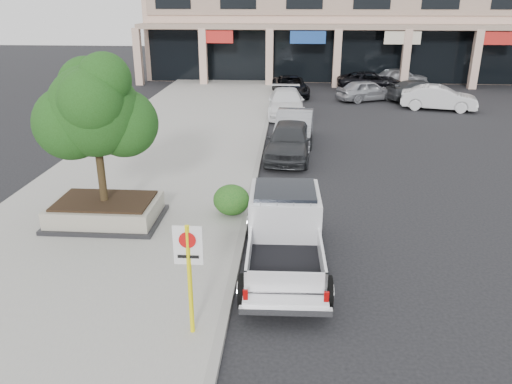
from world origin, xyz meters
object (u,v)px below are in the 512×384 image
lot_car_a (367,90)px  lot_car_d (371,81)px  lot_car_b (439,98)px  curb_car_b (294,128)px  lot_car_c (421,91)px  curb_car_a (289,140)px  lot_car_e (400,77)px  curb_car_d (290,86)px  planter (106,211)px  curb_car_c (286,103)px  planter_tree (101,111)px  pickup_truck (285,235)px  no_parking_sign (189,265)px

lot_car_a → lot_car_d: bearing=-36.2°
lot_car_b → lot_car_d: 7.14m
curb_car_b → lot_car_c: 13.56m
lot_car_a → lot_car_b: (3.91, -2.54, 0.03)m
curb_car_a → lot_car_e: size_ratio=1.08×
curb_car_d → lot_car_c: 8.53m
curb_car_a → lot_car_c: curb_car_a is taller
planter → lot_car_a: lot_car_a is taller
curb_car_c → lot_car_c: 9.89m
planter_tree → lot_car_b: planter_tree is taller
curb_car_c → lot_car_d: size_ratio=1.03×
curb_car_a → lot_car_a: (4.92, 12.84, -0.07)m
pickup_truck → lot_car_a: pickup_truck is taller
curb_car_b → lot_car_e: (8.00, 16.65, -0.06)m
curb_car_d → planter_tree: bearing=-110.1°
pickup_truck → planter_tree: bearing=156.0°
lot_car_d → planter: bearing=153.8°
pickup_truck → lot_car_b: 21.33m
curb_car_d → no_parking_sign: bearing=-100.3°
planter_tree → curb_car_c: planter_tree is taller
planter_tree → lot_car_d: (10.88, 23.71, -2.74)m
curb_car_a → curb_car_d: bearing=95.2°
planter_tree → curb_car_c: 16.16m
lot_car_a → curb_car_b: bearing=131.6°
curb_car_c → lot_car_e: size_ratio=1.20×
curb_car_d → lot_car_e: size_ratio=1.17×
planter → curb_car_b: 10.81m
pickup_truck → curb_car_a: pickup_truck is taller
planter → curb_car_b: bearing=59.4°
curb_car_c → lot_car_c: bearing=27.2°
pickup_truck → lot_car_e: bearing=72.1°
no_parking_sign → curb_car_b: no_parking_sign is taller
planter_tree → lot_car_c: planter_tree is taller
planter → lot_car_e: lot_car_e is taller
lot_car_d → curb_car_a: bearing=159.7°
planter_tree → no_parking_sign: 6.39m
lot_car_c → lot_car_e: size_ratio=1.12×
curb_car_c → curb_car_d: bearing=86.3°
lot_car_b → lot_car_a: bearing=70.8°
pickup_truck → lot_car_b: size_ratio=1.24×
no_parking_sign → curb_car_a: bearing=81.6°
curb_car_a → curb_car_c: curb_car_a is taller
no_parking_sign → lot_car_e: 32.51m
planter → lot_car_e: size_ratio=0.78×
curb_car_b → pickup_truck: bearing=-87.5°
pickup_truck → curb_car_c: pickup_truck is taller
curb_car_b → lot_car_c: size_ratio=1.00×
planter → curb_car_a: curb_car_a is taller
curb_car_c → lot_car_a: size_ratio=1.24×
planter → pickup_truck: (5.26, -1.97, 0.38)m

